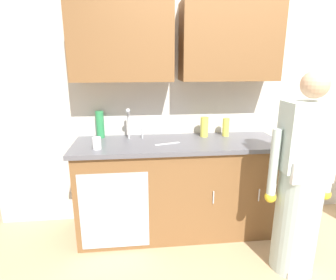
{
  "coord_description": "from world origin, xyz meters",
  "views": [
    {
      "loc": [
        -0.92,
        -1.84,
        1.68
      ],
      "look_at": [
        -0.66,
        0.55,
        1.0
      ],
      "focal_mm": 30.03,
      "sensor_mm": 36.0,
      "label": 1
    }
  ],
  "objects_px": {
    "bottle_water_short": "(204,127)",
    "knife_on_counter": "(167,144)",
    "bottle_soap": "(226,127)",
    "sink": "(133,144)",
    "person_at_sink": "(300,192)",
    "bottle_cleaner_spray": "(100,124)",
    "cup_by_sink": "(97,143)"
  },
  "relations": [
    {
      "from": "bottle_water_short",
      "to": "knife_on_counter",
      "type": "xyz_separation_m",
      "value": [
        -0.4,
        -0.23,
        -0.1
      ]
    },
    {
      "from": "bottle_cleaner_spray",
      "to": "cup_by_sink",
      "type": "height_order",
      "value": "bottle_cleaner_spray"
    },
    {
      "from": "person_at_sink",
      "to": "bottle_water_short",
      "type": "relative_size",
      "value": 8.18
    },
    {
      "from": "bottle_water_short",
      "to": "cup_by_sink",
      "type": "distance_m",
      "value": 1.07
    },
    {
      "from": "sink",
      "to": "bottle_cleaner_spray",
      "type": "relative_size",
      "value": 1.86
    },
    {
      "from": "sink",
      "to": "bottle_soap",
      "type": "distance_m",
      "value": 0.96
    },
    {
      "from": "sink",
      "to": "bottle_cleaner_spray",
      "type": "height_order",
      "value": "sink"
    },
    {
      "from": "bottle_cleaner_spray",
      "to": "bottle_soap",
      "type": "xyz_separation_m",
      "value": [
        1.26,
        -0.07,
        -0.04
      ]
    },
    {
      "from": "knife_on_counter",
      "to": "cup_by_sink",
      "type": "bearing_deg",
      "value": 171.65
    },
    {
      "from": "cup_by_sink",
      "to": "bottle_water_short",
      "type": "bearing_deg",
      "value": 16.9
    },
    {
      "from": "sink",
      "to": "bottle_soap",
      "type": "height_order",
      "value": "sink"
    },
    {
      "from": "bottle_soap",
      "to": "cup_by_sink",
      "type": "relative_size",
      "value": 1.74
    },
    {
      "from": "sink",
      "to": "person_at_sink",
      "type": "xyz_separation_m",
      "value": [
        1.3,
        -0.67,
        -0.23
      ]
    },
    {
      "from": "sink",
      "to": "knife_on_counter",
      "type": "height_order",
      "value": "sink"
    },
    {
      "from": "sink",
      "to": "person_at_sink",
      "type": "relative_size",
      "value": 0.31
    },
    {
      "from": "bottle_cleaner_spray",
      "to": "knife_on_counter",
      "type": "height_order",
      "value": "bottle_cleaner_spray"
    },
    {
      "from": "bottle_cleaner_spray",
      "to": "cup_by_sink",
      "type": "bearing_deg",
      "value": -87.97
    },
    {
      "from": "sink",
      "to": "person_at_sink",
      "type": "height_order",
      "value": "person_at_sink"
    },
    {
      "from": "cup_by_sink",
      "to": "person_at_sink",
      "type": "bearing_deg",
      "value": -17.47
    },
    {
      "from": "sink",
      "to": "bottle_water_short",
      "type": "distance_m",
      "value": 0.74
    },
    {
      "from": "person_at_sink",
      "to": "knife_on_counter",
      "type": "height_order",
      "value": "person_at_sink"
    },
    {
      "from": "bottle_cleaner_spray",
      "to": "person_at_sink",
      "type": "bearing_deg",
      "value": -28.83
    },
    {
      "from": "bottle_water_short",
      "to": "bottle_soap",
      "type": "distance_m",
      "value": 0.22
    },
    {
      "from": "bottle_water_short",
      "to": "knife_on_counter",
      "type": "distance_m",
      "value": 0.47
    },
    {
      "from": "person_at_sink",
      "to": "bottle_soap",
      "type": "bearing_deg",
      "value": 113.78
    },
    {
      "from": "sink",
      "to": "cup_by_sink",
      "type": "xyz_separation_m",
      "value": [
        -0.31,
        -0.16,
        0.07
      ]
    },
    {
      "from": "bottle_cleaner_spray",
      "to": "bottle_soap",
      "type": "height_order",
      "value": "bottle_cleaner_spray"
    },
    {
      "from": "sink",
      "to": "bottle_soap",
      "type": "bearing_deg",
      "value": 9.05
    },
    {
      "from": "cup_by_sink",
      "to": "knife_on_counter",
      "type": "relative_size",
      "value": 0.44
    },
    {
      "from": "sink",
      "to": "knife_on_counter",
      "type": "relative_size",
      "value": 2.08
    },
    {
      "from": "bottle_water_short",
      "to": "cup_by_sink",
      "type": "height_order",
      "value": "bottle_water_short"
    },
    {
      "from": "bottle_soap",
      "to": "person_at_sink",
      "type": "bearing_deg",
      "value": -66.22
    }
  ]
}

